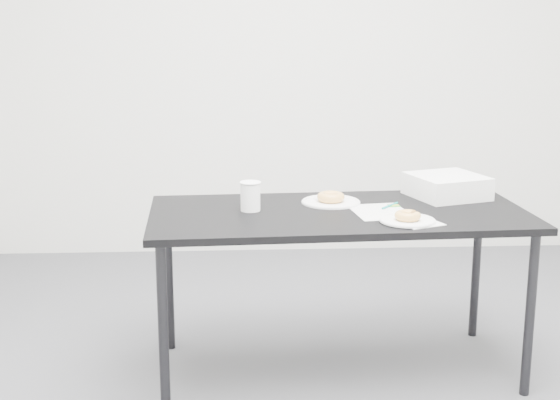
{
  "coord_description": "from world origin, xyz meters",
  "views": [
    {
      "loc": [
        -0.23,
        -2.98,
        1.5
      ],
      "look_at": [
        -0.07,
        0.02,
        0.8
      ],
      "focal_mm": 50.0,
      "sensor_mm": 36.0,
      "label": 1
    }
  ],
  "objects": [
    {
      "name": "floor",
      "position": [
        0.0,
        0.0,
        0.0
      ],
      "size": [
        4.0,
        4.0,
        0.0
      ],
      "primitive_type": "plane",
      "color": "#49494E",
      "rests_on": "ground"
    },
    {
      "name": "wall_back",
      "position": [
        0.0,
        2.0,
        1.35
      ],
      "size": [
        4.0,
        0.02,
        2.7
      ],
      "primitive_type": "cube",
      "color": "white",
      "rests_on": "floor"
    },
    {
      "name": "table",
      "position": [
        0.18,
        0.16,
        0.66
      ],
      "size": [
        1.61,
        0.81,
        0.72
      ],
      "rotation": [
        0.0,
        0.0,
        0.05
      ],
      "color": "black",
      "rests_on": "floor"
    },
    {
      "name": "scorecard",
      "position": [
        0.35,
        0.13,
        0.72
      ],
      "size": [
        0.26,
        0.31,
        0.0
      ],
      "primitive_type": "cube",
      "rotation": [
        0.0,
        0.0,
        0.13
      ],
      "color": "white",
      "rests_on": "table"
    },
    {
      "name": "logo_patch",
      "position": [
        0.43,
        0.23,
        0.72
      ],
      "size": [
        0.05,
        0.05,
        0.0
      ],
      "primitive_type": "cube",
      "rotation": [
        0.0,
        0.0,
        0.13
      ],
      "color": "green",
      "rests_on": "scorecard"
    },
    {
      "name": "pen",
      "position": [
        0.41,
        0.22,
        0.72
      ],
      "size": [
        0.09,
        0.11,
        0.01
      ],
      "primitive_type": "cylinder",
      "rotation": [
        0.0,
        1.57,
        0.88
      ],
      "color": "#0B8181",
      "rests_on": "scorecard"
    },
    {
      "name": "napkin",
      "position": [
        0.47,
        -0.05,
        0.72
      ],
      "size": [
        0.2,
        0.2,
        0.0
      ],
      "primitive_type": "cube",
      "rotation": [
        0.0,
        0.0,
        0.39
      ],
      "color": "white",
      "rests_on": "table"
    },
    {
      "name": "plate_near",
      "position": [
        0.43,
        -0.04,
        0.72
      ],
      "size": [
        0.22,
        0.22,
        0.01
      ],
      "primitive_type": "cylinder",
      "color": "white",
      "rests_on": "napkin"
    },
    {
      "name": "donut_near",
      "position": [
        0.43,
        -0.04,
        0.74
      ],
      "size": [
        0.13,
        0.13,
        0.03
      ],
      "primitive_type": "torus",
      "rotation": [
        0.0,
        0.0,
        0.25
      ],
      "color": "gold",
      "rests_on": "plate_near"
    },
    {
      "name": "plate_far",
      "position": [
        0.17,
        0.31,
        0.72
      ],
      "size": [
        0.26,
        0.26,
        0.01
      ],
      "primitive_type": "cylinder",
      "color": "white",
      "rests_on": "table"
    },
    {
      "name": "donut_far",
      "position": [
        0.17,
        0.31,
        0.74
      ],
      "size": [
        0.15,
        0.15,
        0.04
      ],
      "primitive_type": "torus",
      "rotation": [
        0.0,
        0.0,
        -0.35
      ],
      "color": "gold",
      "rests_on": "plate_far"
    },
    {
      "name": "coffee_cup",
      "position": [
        -0.19,
        0.19,
        0.78
      ],
      "size": [
        0.08,
        0.08,
        0.12
      ],
      "primitive_type": "cylinder",
      "color": "white",
      "rests_on": "table"
    },
    {
      "name": "cup_lid",
      "position": [
        0.14,
        0.36,
        0.72
      ],
      "size": [
        0.08,
        0.08,
        0.01
      ],
      "primitive_type": "cylinder",
      "color": "white",
      "rests_on": "table"
    },
    {
      "name": "bakery_box",
      "position": [
        0.7,
        0.4,
        0.77
      ],
      "size": [
        0.38,
        0.38,
        0.1
      ],
      "primitive_type": "cube",
      "rotation": [
        0.0,
        0.0,
        0.32
      ],
      "color": "white",
      "rests_on": "table"
    }
  ]
}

